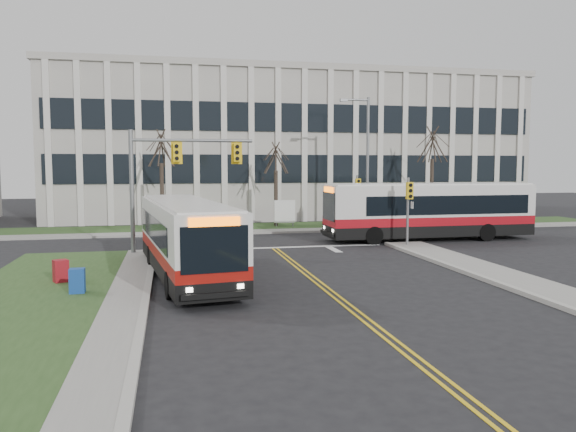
{
  "coord_description": "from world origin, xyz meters",
  "views": [
    {
      "loc": [
        -5.45,
        -21.44,
        4.44
      ],
      "look_at": [
        0.14,
        5.15,
        2.0
      ],
      "focal_mm": 35.0,
      "sensor_mm": 36.0,
      "label": 1
    }
  ],
  "objects_px": {
    "streetlight": "(365,155)",
    "newspaper_box_blue": "(77,282)",
    "bus_cross": "(429,212)",
    "newspaper_box_red": "(61,272)",
    "bus_main": "(186,240)",
    "directory_sign": "(285,212)"
  },
  "relations": [
    {
      "from": "streetlight",
      "to": "newspaper_box_blue",
      "type": "distance_m",
      "value": 24.78
    },
    {
      "from": "bus_cross",
      "to": "streetlight",
      "type": "bearing_deg",
      "value": -166.65
    },
    {
      "from": "newspaper_box_blue",
      "to": "newspaper_box_red",
      "type": "height_order",
      "value": "same"
    },
    {
      "from": "bus_cross",
      "to": "bus_main",
      "type": "bearing_deg",
      "value": -60.22
    },
    {
      "from": "streetlight",
      "to": "directory_sign",
      "type": "height_order",
      "value": "streetlight"
    },
    {
      "from": "streetlight",
      "to": "newspaper_box_red",
      "type": "relative_size",
      "value": 9.68
    },
    {
      "from": "directory_sign",
      "to": "newspaper_box_blue",
      "type": "xyz_separation_m",
      "value": [
        -11.11,
        -19.04,
        -0.7
      ]
    },
    {
      "from": "bus_cross",
      "to": "newspaper_box_blue",
      "type": "relative_size",
      "value": 13.11
    },
    {
      "from": "bus_main",
      "to": "bus_cross",
      "type": "height_order",
      "value": "bus_cross"
    },
    {
      "from": "bus_main",
      "to": "newspaper_box_blue",
      "type": "height_order",
      "value": "bus_main"
    },
    {
      "from": "newspaper_box_blue",
      "to": "bus_main",
      "type": "bearing_deg",
      "value": 32.66
    },
    {
      "from": "newspaper_box_blue",
      "to": "directory_sign",
      "type": "bearing_deg",
      "value": 57.88
    },
    {
      "from": "newspaper_box_blue",
      "to": "newspaper_box_red",
      "type": "xyz_separation_m",
      "value": [
        -0.89,
        2.02,
        0.0
      ]
    },
    {
      "from": "streetlight",
      "to": "bus_cross",
      "type": "relative_size",
      "value": 0.74
    },
    {
      "from": "bus_main",
      "to": "streetlight",
      "type": "bearing_deg",
      "value": 42.18
    },
    {
      "from": "newspaper_box_red",
      "to": "newspaper_box_blue",
      "type": "bearing_deg",
      "value": -90.87
    },
    {
      "from": "directory_sign",
      "to": "newspaper_box_red",
      "type": "relative_size",
      "value": 2.11
    },
    {
      "from": "streetlight",
      "to": "newspaper_box_red",
      "type": "xyz_separation_m",
      "value": [
        -17.53,
        -15.72,
        -4.72
      ]
    },
    {
      "from": "bus_cross",
      "to": "newspaper_box_blue",
      "type": "distance_m",
      "value": 21.39
    },
    {
      "from": "streetlight",
      "to": "newspaper_box_blue",
      "type": "xyz_separation_m",
      "value": [
        -16.64,
        -17.74,
        -4.72
      ]
    },
    {
      "from": "streetlight",
      "to": "newspaper_box_blue",
      "type": "relative_size",
      "value": 9.68
    },
    {
      "from": "directory_sign",
      "to": "newspaper_box_blue",
      "type": "bearing_deg",
      "value": -120.27
    }
  ]
}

